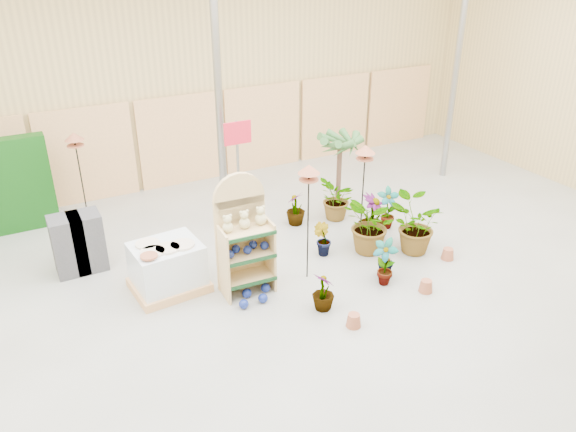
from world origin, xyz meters
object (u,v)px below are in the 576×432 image
object	(u,v)px
display_shelf	(243,238)
pallet_stack	(167,267)
potted_plant_2	(372,226)
bird_table_front	(309,173)

from	to	relation	value
display_shelf	pallet_stack	bearing A→B (deg)	157.81
potted_plant_2	display_shelf	bearing A→B (deg)	179.07
pallet_stack	potted_plant_2	xyz separation A→B (m)	(3.48, -0.55, 0.14)
potted_plant_2	pallet_stack	bearing A→B (deg)	171.04
pallet_stack	bird_table_front	distance (m)	2.64
display_shelf	bird_table_front	distance (m)	1.41
display_shelf	bird_table_front	size ratio (longest dim) A/B	0.98
bird_table_front	potted_plant_2	world-z (taller)	bird_table_front
display_shelf	pallet_stack	size ratio (longest dim) A/B	1.63
display_shelf	pallet_stack	distance (m)	1.28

